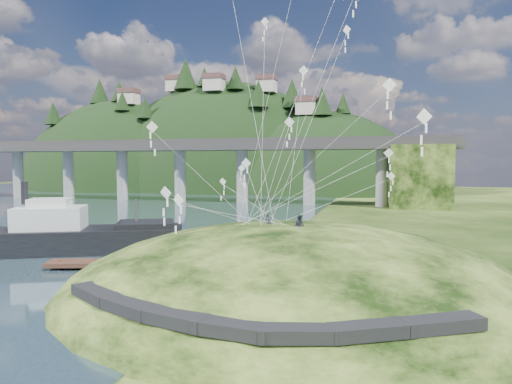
# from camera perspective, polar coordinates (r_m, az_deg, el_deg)

# --- Properties ---
(ground) EXTENTS (320.00, 320.00, 0.00)m
(ground) POSITION_cam_1_polar(r_m,az_deg,el_deg) (34.49, -9.25, -12.21)
(ground) COLOR black
(ground) RESTS_ON ground
(grass_hill) EXTENTS (36.00, 32.00, 13.00)m
(grass_hill) POSITION_cam_1_polar(r_m,az_deg,el_deg) (34.49, 4.86, -14.79)
(grass_hill) COLOR black
(grass_hill) RESTS_ON ground
(footpath) EXTENTS (22.29, 5.84, 0.83)m
(footpath) POSITION_cam_1_polar(r_m,az_deg,el_deg) (22.62, -1.96, -15.25)
(footpath) COLOR black
(footpath) RESTS_ON ground
(bridge) EXTENTS (160.00, 11.00, 15.00)m
(bridge) POSITION_cam_1_polar(r_m,az_deg,el_deg) (108.02, -6.80, 3.84)
(bridge) COLOR #2D2B2B
(bridge) RESTS_ON ground
(far_ridge) EXTENTS (153.00, 70.00, 94.50)m
(far_ridge) POSITION_cam_1_polar(r_m,az_deg,el_deg) (163.66, -5.53, -2.21)
(far_ridge) COLOR black
(far_ridge) RESTS_ON ground
(work_barge) EXTENTS (21.75, 14.14, 7.45)m
(work_barge) POSITION_cam_1_polar(r_m,az_deg,el_deg) (51.71, -21.57, -4.96)
(work_barge) COLOR black
(work_barge) RESTS_ON ground
(wooden_dock) EXTENTS (15.14, 6.73, 1.08)m
(wooden_dock) POSITION_cam_1_polar(r_m,az_deg,el_deg) (42.67, -15.05, -8.53)
(wooden_dock) COLOR #371F16
(wooden_dock) RESTS_ON ground
(kite_flyers) EXTENTS (3.33, 1.60, 1.64)m
(kite_flyers) POSITION_cam_1_polar(r_m,az_deg,el_deg) (32.49, 4.07, -2.74)
(kite_flyers) COLOR #262733
(kite_flyers) RESTS_ON ground
(kite_swarm) EXTENTS (18.58, 16.05, 21.20)m
(kite_swarm) POSITION_cam_1_polar(r_m,az_deg,el_deg) (33.21, 4.08, 11.31)
(kite_swarm) COLOR white
(kite_swarm) RESTS_ON ground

